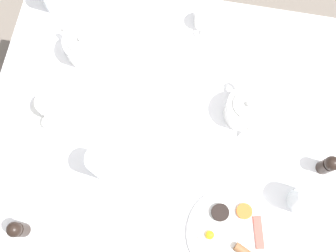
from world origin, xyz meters
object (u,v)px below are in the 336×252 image
(teapot_far, at_px, (84,46))
(teacup_with_saucer_left, at_px, (52,107))
(knife_by_plate, at_px, (146,113))
(creamer_jug, at_px, (204,19))
(teapot_near, at_px, (245,109))
(water_glass_short, at_px, (102,164))
(salt_grinder, at_px, (18,230))
(water_glass_tall, at_px, (306,199))
(pepper_grinder, at_px, (329,165))
(fork_by_plate, at_px, (86,229))
(breakfast_plate, at_px, (233,234))

(teapot_far, relative_size, teacup_with_saucer_left, 1.27)
(teacup_with_saucer_left, height_order, knife_by_plate, teacup_with_saucer_left)
(teapot_far, height_order, creamer_jug, teapot_far)
(teapot_near, bearing_deg, water_glass_short, -76.39)
(salt_grinder, bearing_deg, water_glass_tall, 105.95)
(teapot_near, bearing_deg, teapot_far, -121.29)
(teacup_with_saucer_left, height_order, water_glass_tall, water_glass_tall)
(pepper_grinder, bearing_deg, salt_grinder, -68.28)
(pepper_grinder, height_order, fork_by_plate, pepper_grinder)
(water_glass_short, distance_m, knife_by_plate, 0.23)
(fork_by_plate, bearing_deg, knife_by_plate, 164.89)
(teapot_far, xyz_separation_m, teacup_with_saucer_left, (0.22, -0.06, -0.02))
(teapot_far, xyz_separation_m, creamer_jug, (-0.18, 0.38, -0.01))
(teapot_near, relative_size, fork_by_plate, 1.42)
(teapot_near, xyz_separation_m, teapot_far, (-0.12, -0.55, 0.00))
(teapot_near, relative_size, teacup_with_saucer_left, 1.35)
(breakfast_plate, distance_m, knife_by_plate, 0.47)
(teapot_far, bearing_deg, knife_by_plate, -7.65)
(teacup_with_saucer_left, xyz_separation_m, water_glass_tall, (0.16, 0.82, 0.03))
(water_glass_short, relative_size, knife_by_plate, 0.78)
(knife_by_plate, bearing_deg, breakfast_plate, 44.94)
(creamer_jug, distance_m, knife_by_plate, 0.38)
(teacup_with_saucer_left, bearing_deg, salt_grinder, 1.12)
(pepper_grinder, bearing_deg, water_glass_short, -79.94)
(breakfast_plate, height_order, fork_by_plate, breakfast_plate)
(fork_by_plate, bearing_deg, teacup_with_saucer_left, -151.28)
(knife_by_plate, bearing_deg, water_glass_tall, 69.10)
(teapot_far, distance_m, water_glass_tall, 0.85)
(breakfast_plate, distance_m, creamer_jug, 0.71)
(breakfast_plate, distance_m, pepper_grinder, 0.36)
(creamer_jug, relative_size, pepper_grinder, 0.90)
(fork_by_plate, bearing_deg, pepper_grinder, 114.37)
(teapot_far, height_order, knife_by_plate, teapot_far)
(teapot_far, height_order, pepper_grinder, teapot_far)
(breakfast_plate, bearing_deg, salt_grinder, -81.03)
(teapot_near, height_order, creamer_jug, teapot_near)
(breakfast_plate, xyz_separation_m, knife_by_plate, (-0.33, -0.33, -0.01))
(water_glass_tall, relative_size, salt_grinder, 1.22)
(breakfast_plate, xyz_separation_m, fork_by_plate, (0.06, -0.44, -0.01))
(water_glass_tall, distance_m, knife_by_plate, 0.56)
(teacup_with_saucer_left, distance_m, knife_by_plate, 0.30)
(water_glass_tall, distance_m, water_glass_short, 0.61)
(water_glass_tall, relative_size, water_glass_short, 0.86)
(fork_by_plate, relative_size, knife_by_plate, 0.77)
(teacup_with_saucer_left, distance_m, fork_by_plate, 0.40)
(teacup_with_saucer_left, relative_size, water_glass_tall, 1.22)
(teapot_near, relative_size, pepper_grinder, 2.01)
(creamer_jug, bearing_deg, teapot_near, 30.37)
(breakfast_plate, height_order, creamer_jug, creamer_jug)
(salt_grinder, bearing_deg, breakfast_plate, 98.97)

